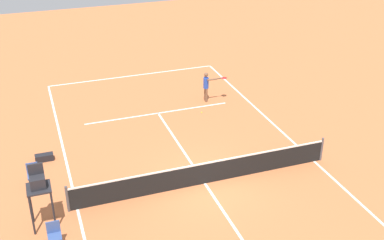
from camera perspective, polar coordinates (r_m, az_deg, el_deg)
ground_plane at (r=19.47m, az=1.51°, el=-7.41°), size 60.00×60.00×0.00m
court_lines at (r=19.47m, az=1.51°, el=-7.40°), size 10.06×24.46×0.01m
tennis_net at (r=19.20m, az=1.53°, el=-6.18°), size 10.66×0.10×1.07m
player_serving at (r=25.91m, az=1.75°, el=4.18°), size 1.25×0.58×1.63m
tennis_ball at (r=24.96m, az=1.13°, el=0.91°), size 0.07×0.07×0.07m
umpire_chair at (r=17.22m, az=-17.47°, el=-7.47°), size 0.80×0.80×2.41m
courtside_chair_near at (r=16.81m, az=-15.77°, el=-12.72°), size 0.44×0.46×0.95m
courtside_chair_mid at (r=20.05m, az=-18.06°, el=-5.98°), size 0.44×0.46×0.95m
equipment_bag at (r=21.77m, az=-16.85°, el=-4.20°), size 0.76×0.32×0.30m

